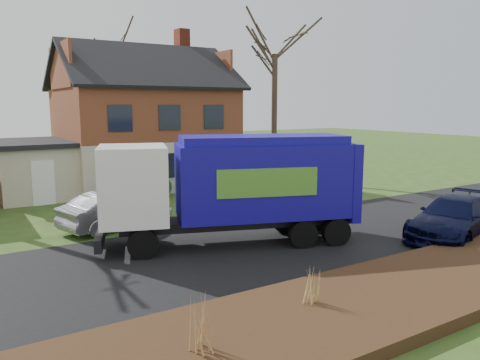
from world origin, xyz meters
TOP-DOWN VIEW (x-y plane):
  - ground at (0.00, 0.00)m, footprint 120.00×120.00m
  - road at (0.00, 0.00)m, footprint 80.00×7.00m
  - mulch_verge at (0.00, -5.30)m, footprint 80.00×3.50m
  - main_house at (1.49, 13.91)m, footprint 12.95×8.95m
  - garbage_truck at (0.19, 0.67)m, footprint 8.76×4.94m
  - silver_sedan at (-2.59, 4.88)m, footprint 4.53×2.73m
  - navy_wagon at (7.11, -2.72)m, footprint 5.30×3.22m
  - tree_front_east at (9.58, 11.49)m, footprint 3.97×3.97m
  - tree_back at (2.69, 21.13)m, footprint 3.44×3.44m
  - grass_clump_west at (-4.20, -5.45)m, footprint 0.38×0.32m
  - grass_clump_mid at (-1.29, -4.90)m, footprint 0.31×0.26m

SIDE VIEW (x-z plane):
  - ground at x=0.00m, z-range 0.00..0.00m
  - road at x=0.00m, z-range 0.00..0.02m
  - mulch_verge at x=0.00m, z-range 0.00..0.30m
  - silver_sedan at x=-2.59m, z-range 0.00..1.41m
  - navy_wagon at x=7.11m, z-range 0.00..1.44m
  - grass_clump_mid at x=-1.29m, z-range 0.30..1.17m
  - grass_clump_west at x=-4.20m, z-range 0.30..1.32m
  - garbage_truck at x=0.19m, z-range 0.28..3.91m
  - main_house at x=1.49m, z-range -0.60..8.66m
  - tree_front_east at x=9.58m, z-range 3.45..14.48m
  - tree_back at x=2.69m, z-range 3.63..14.52m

